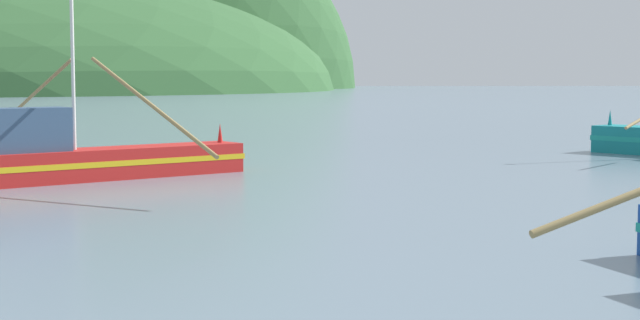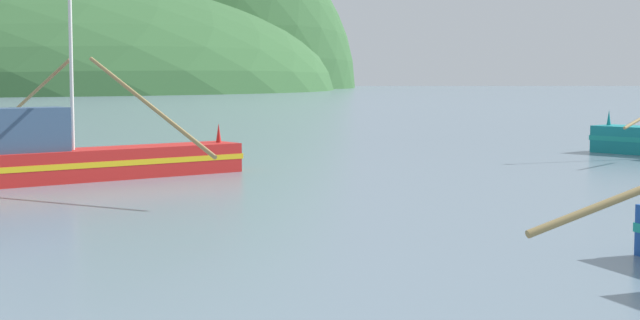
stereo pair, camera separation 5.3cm
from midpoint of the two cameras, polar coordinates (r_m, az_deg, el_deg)
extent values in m
ellipsoid|color=#2D562D|center=(263.01, -12.35, 4.17)|extent=(129.81, 103.84, 106.73)
cube|color=red|center=(33.30, -13.85, -0.28)|extent=(10.18, 8.39, 1.04)
cube|color=gold|center=(33.30, -13.85, -0.19)|extent=(10.29, 8.47, 0.19)
cone|color=red|center=(35.71, -6.05, 1.59)|extent=(0.28, 0.28, 0.70)
cube|color=#334C6B|center=(32.51, -16.89, 1.71)|extent=(2.67, 2.44, 1.43)
cylinder|color=silver|center=(33.03, -14.49, 5.36)|extent=(0.12, 0.12, 5.51)
cylinder|color=#997F4C|center=(37.47, -16.81, 3.56)|extent=(4.77, 6.14, 2.81)
cylinder|color=#997F4C|center=(28.99, -10.21, 3.32)|extent=(4.77, 6.14, 2.81)
cone|color=#147F84|center=(46.21, 16.55, 2.41)|extent=(0.28, 0.28, 0.70)
camera|label=1|loc=(0.03, -90.06, -0.01)|focal=54.40mm
camera|label=2|loc=(0.03, 89.94, 0.01)|focal=54.40mm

